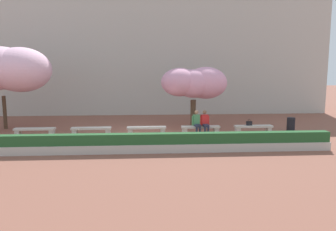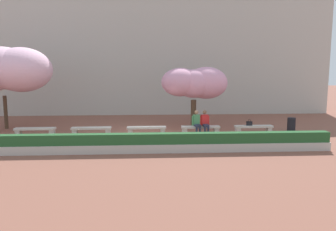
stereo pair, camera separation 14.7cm
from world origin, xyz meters
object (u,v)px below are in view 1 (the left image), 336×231
at_px(stone_bench_east_end, 253,128).
at_px(stone_bench_center, 147,129).
at_px(person_seated_left, 197,122).
at_px(person_seated_right, 205,121).
at_px(stone_bench_near_east, 201,129).
at_px(cherry_tree_secondary, 3,70).
at_px(stone_bench_west_end, 35,131).
at_px(stone_bench_near_west, 91,130).
at_px(trash_bin, 291,125).
at_px(handbag, 249,123).
at_px(cherry_tree_main, 194,83).

bearing_deg(stone_bench_east_end, stone_bench_center, 180.00).
xyz_separation_m(person_seated_left, person_seated_right, (0.44, 0.00, 0.00)).
bearing_deg(stone_bench_near_east, cherry_tree_secondary, 167.68).
bearing_deg(stone_bench_west_end, person_seated_right, -0.34).
height_order(stone_bench_west_end, person_seated_left, person_seated_left).
bearing_deg(stone_bench_near_west, stone_bench_west_end, 180.00).
bearing_deg(trash_bin, stone_bench_near_east, -174.73).
bearing_deg(person_seated_right, trash_bin, 6.12).
distance_m(stone_bench_center, stone_bench_near_east, 2.86).
relative_size(person_seated_left, trash_bin, 1.65).
distance_m(cherry_tree_secondary, trash_bin, 16.49).
xyz_separation_m(handbag, cherry_tree_secondary, (-13.59, 2.37, 2.80)).
height_order(stone_bench_west_end, person_seated_right, person_seated_right).
bearing_deg(cherry_tree_secondary, cherry_tree_main, 0.17).
xyz_separation_m(stone_bench_west_end, stone_bench_center, (5.72, 0.00, 0.00)).
height_order(stone_bench_west_end, handbag, handbag).
height_order(stone_bench_west_end, stone_bench_near_east, same).
distance_m(stone_bench_near_east, person_seated_right, 0.45).
distance_m(stone_bench_near_west, cherry_tree_main, 6.62).
bearing_deg(stone_bench_near_east, stone_bench_east_end, 0.00).
height_order(cherry_tree_secondary, trash_bin, cherry_tree_secondary).
bearing_deg(handbag, stone_bench_west_end, -179.87).
distance_m(stone_bench_near_east, cherry_tree_secondary, 11.63).
height_order(stone_bench_near_west, person_seated_left, person_seated_left).
distance_m(stone_bench_east_end, cherry_tree_main, 4.41).
height_order(stone_bench_near_west, stone_bench_near_east, same).
distance_m(cherry_tree_main, cherry_tree_secondary, 10.98).
bearing_deg(person_seated_left, stone_bench_west_end, 179.64).
bearing_deg(stone_bench_center, stone_bench_near_east, 0.00).
height_order(stone_bench_west_end, stone_bench_east_end, same).
bearing_deg(cherry_tree_secondary, stone_bench_west_end, -45.11).
relative_size(stone_bench_east_end, person_seated_left, 1.58).
bearing_deg(handbag, person_seated_left, -178.43).
relative_size(cherry_tree_secondary, trash_bin, 6.90).
height_order(stone_bench_east_end, person_seated_left, person_seated_left).
distance_m(person_seated_left, person_seated_right, 0.44).
height_order(stone_bench_west_end, stone_bench_center, same).
bearing_deg(stone_bench_east_end, handbag, 173.94).
bearing_deg(stone_bench_east_end, cherry_tree_secondary, 170.17).
bearing_deg(cherry_tree_main, stone_bench_near_east, -89.73).
bearing_deg(stone_bench_west_end, cherry_tree_main, 15.82).
height_order(stone_bench_east_end, cherry_tree_main, cherry_tree_main).
bearing_deg(person_seated_right, cherry_tree_secondary, 167.66).
relative_size(stone_bench_east_end, person_seated_right, 1.58).
distance_m(person_seated_right, handbag, 2.40).
bearing_deg(trash_bin, stone_bench_east_end, -168.25).
xyz_separation_m(stone_bench_near_east, handbag, (2.63, 0.02, 0.27)).
xyz_separation_m(stone_bench_west_end, handbag, (11.21, 0.02, 0.27)).
bearing_deg(handbag, cherry_tree_secondary, 170.11).
relative_size(stone_bench_west_end, person_seated_right, 1.58).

